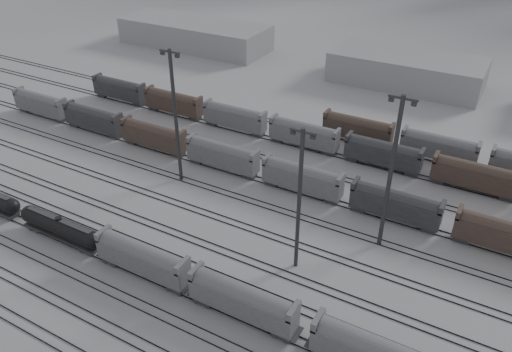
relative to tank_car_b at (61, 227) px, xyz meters
The scene contains 13 objects.
ground 19.70m from the tank_car_b, ahead, with size 900.00×900.00×0.00m, color #B5B5BA.
tracks 25.67m from the tank_car_b, 40.20° to the left, with size 220.00×71.50×0.16m.
tank_car_b is the anchor object (origin of this frame).
hopper_car_a 16.74m from the tank_car_b, ahead, with size 15.07×2.99×5.39m.
hopper_car_b 33.35m from the tank_car_b, ahead, with size 15.10×3.00×5.40m.
light_mast_b 26.95m from the tank_car_b, 76.96° to the left, with size 4.06×0.65×25.35m.
light_mast_c 38.48m from the tank_car_b, 19.78° to the left, with size 3.65×0.58×22.79m.
light_mast_d 51.47m from the tank_car_b, 27.91° to the left, with size 4.04×0.65×25.26m.
bg_string_near 41.46m from the tank_car_b, 48.39° to the left, with size 151.00×3.00×5.60m.
bg_string_mid 60.15m from the tank_car_b, 51.39° to the left, with size 151.00×3.00×5.60m.
bg_string_far 77.80m from the tank_car_b, 44.99° to the left, with size 66.00×3.00×5.60m.
warehouse_left 102.35m from the tank_car_b, 113.29° to the left, with size 50.00×18.00×8.00m, color #9E9DA0.
warehouse_mid 98.54m from the tank_car_b, 72.56° to the left, with size 40.00×18.00×8.00m, color #9E9DA0.
Camera 1 is at (37.86, -38.50, 50.70)m, focal length 35.00 mm.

